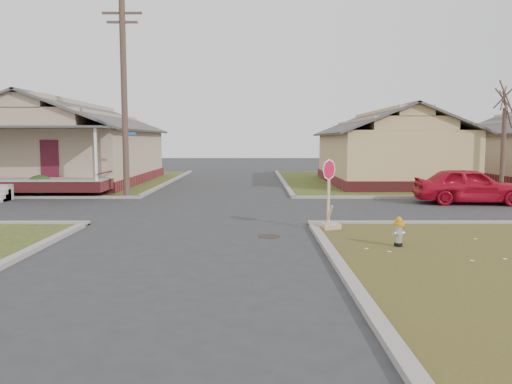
{
  "coord_description": "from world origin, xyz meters",
  "views": [
    {
      "loc": [
        1.8,
        -14.32,
        2.71
      ],
      "look_at": [
        1.83,
        1.0,
        1.1
      ],
      "focal_mm": 35.0,
      "sensor_mm": 36.0,
      "label": 1
    }
  ],
  "objects_px": {
    "utility_pole": "(124,97)",
    "stop_sign": "(328,214)",
    "fire_hydrant": "(399,230)",
    "red_sedan": "(470,186)"
  },
  "relations": [
    {
      "from": "utility_pole",
      "to": "fire_hydrant",
      "type": "distance_m",
      "value": 15.15
    },
    {
      "from": "red_sedan",
      "to": "stop_sign",
      "type": "bearing_deg",
      "value": 138.19
    },
    {
      "from": "stop_sign",
      "to": "red_sedan",
      "type": "relative_size",
      "value": 0.46
    },
    {
      "from": "fire_hydrant",
      "to": "stop_sign",
      "type": "bearing_deg",
      "value": 97.04
    },
    {
      "from": "red_sedan",
      "to": "fire_hydrant",
      "type": "bearing_deg",
      "value": 153.91
    },
    {
      "from": "fire_hydrant",
      "to": "red_sedan",
      "type": "xyz_separation_m",
      "value": [
        5.53,
        8.77,
        0.31
      ]
    },
    {
      "from": "fire_hydrant",
      "to": "stop_sign",
      "type": "height_order",
      "value": "stop_sign"
    },
    {
      "from": "fire_hydrant",
      "to": "red_sedan",
      "type": "relative_size",
      "value": 0.17
    },
    {
      "from": "fire_hydrant",
      "to": "stop_sign",
      "type": "relative_size",
      "value": 0.36
    },
    {
      "from": "utility_pole",
      "to": "stop_sign",
      "type": "bearing_deg",
      "value": -45.71
    }
  ]
}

